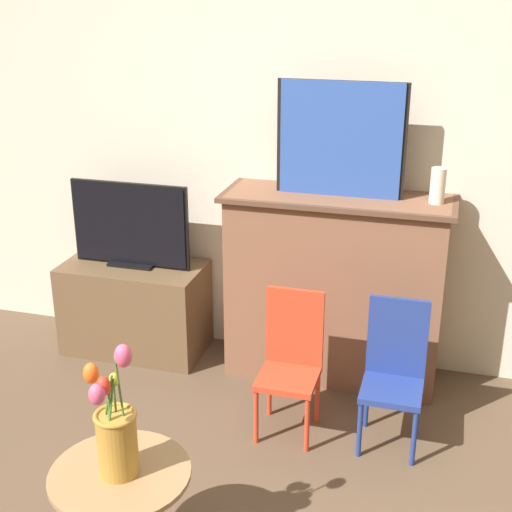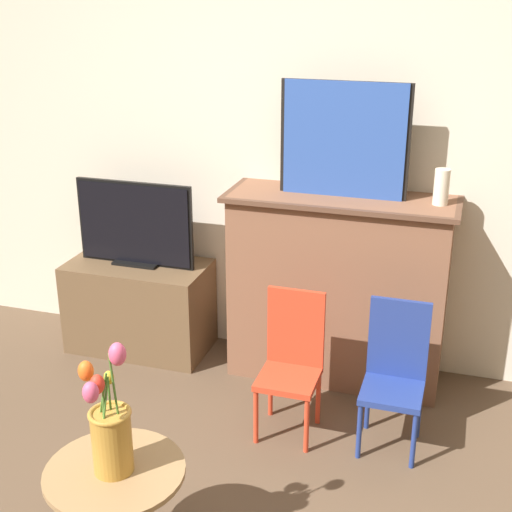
{
  "view_description": "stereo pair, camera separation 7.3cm",
  "coord_description": "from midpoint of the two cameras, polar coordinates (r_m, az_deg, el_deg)",
  "views": [
    {
      "loc": [
        0.79,
        -1.62,
        2.08
      ],
      "look_at": [
        -0.01,
        1.17,
        0.96
      ],
      "focal_mm": 50.0,
      "sensor_mm": 36.0,
      "label": 1
    },
    {
      "loc": [
        0.86,
        -1.6,
        2.08
      ],
      "look_at": [
        -0.01,
        1.17,
        0.96
      ],
      "focal_mm": 50.0,
      "sensor_mm": 36.0,
      "label": 2
    }
  ],
  "objects": [
    {
      "name": "tv_monitor",
      "position": [
        4.12,
        -9.16,
        2.46
      ],
      "size": [
        0.7,
        0.12,
        0.49
      ],
      "color": "black",
      "rests_on": "tv_stand"
    },
    {
      "name": "wall_back",
      "position": [
        3.9,
        4.93,
        10.32
      ],
      "size": [
        8.0,
        0.06,
        2.7
      ],
      "color": "beige",
      "rests_on": "ground"
    },
    {
      "name": "mantel_candle",
      "position": [
        3.64,
        15.18,
        5.35
      ],
      "size": [
        0.08,
        0.08,
        0.18
      ],
      "color": "silver",
      "rests_on": "fireplace_mantel"
    },
    {
      "name": "painting",
      "position": [
        3.65,
        7.64,
        9.19
      ],
      "size": [
        0.66,
        0.03,
        0.58
      ],
      "color": "black",
      "rests_on": "fireplace_mantel"
    },
    {
      "name": "tv_stand",
      "position": [
        4.3,
        -8.81,
        -3.97
      ],
      "size": [
        0.82,
        0.44,
        0.54
      ],
      "color": "brown",
      "rests_on": "ground"
    },
    {
      "name": "chair_red",
      "position": [
        3.47,
        3.5,
        -8.14
      ],
      "size": [
        0.28,
        0.28,
        0.71
      ],
      "color": "red",
      "rests_on": "ground"
    },
    {
      "name": "chair_blue",
      "position": [
        3.43,
        11.66,
        -8.94
      ],
      "size": [
        0.28,
        0.28,
        0.71
      ],
      "color": "navy",
      "rests_on": "ground"
    },
    {
      "name": "fireplace_mantel",
      "position": [
        3.89,
        7.1,
        -2.42
      ],
      "size": [
        1.2,
        0.44,
        1.04
      ],
      "color": "brown",
      "rests_on": "ground"
    },
    {
      "name": "vase_tulips",
      "position": [
        2.57,
        -10.78,
        -13.47
      ],
      "size": [
        0.18,
        0.19,
        0.51
      ],
      "color": "#B78433",
      "rests_on": "side_table"
    },
    {
      "name": "side_table",
      "position": [
        2.78,
        -10.23,
        -19.05
      ],
      "size": [
        0.5,
        0.5,
        0.46
      ],
      "color": "#99754C",
      "rests_on": "ground"
    }
  ]
}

